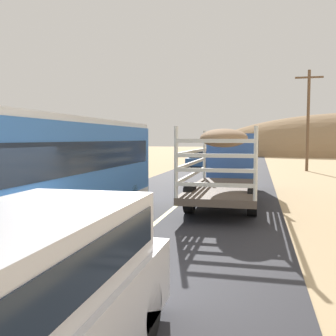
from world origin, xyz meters
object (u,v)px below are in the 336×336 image
suv_near (20,301)px  car_far (199,160)px  power_pole_mid (308,117)px  bus (57,171)px  livestock_truck (230,158)px

suv_near → car_far: (-3.24, 32.71, -0.40)m
suv_near → power_pole_mid: size_ratio=0.56×
bus → power_pole_mid: size_ratio=1.22×
suv_near → livestock_truck: size_ratio=0.48×
suv_near → livestock_truck: (0.99, 14.62, 0.70)m
car_far → suv_near: bearing=-84.4°
car_far → power_pole_mid: bearing=-15.7°
suv_near → power_pole_mid: power_pole_mid is taller
bus → power_pole_mid: (9.48, 23.46, 2.66)m
suv_near → bus: size_ratio=0.46×
bus → car_far: 26.12m
car_far → livestock_truck: bearing=-76.9°
suv_near → car_far: 32.87m
livestock_truck → car_far: livestock_truck is taller
suv_near → bus: bearing=116.6°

